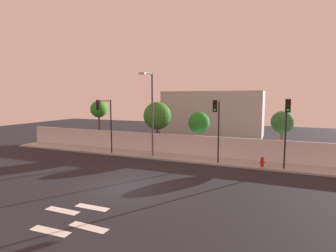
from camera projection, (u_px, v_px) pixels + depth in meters
ground_plane at (128, 187)px, 16.06m from camera, size 80.00×80.00×0.00m
sidewalk at (176, 158)px, 23.58m from camera, size 36.00×2.40×0.15m
perimeter_wall at (181, 144)px, 24.66m from camera, size 36.00×0.18×1.80m
crosswalk_marking at (74, 218)px, 11.92m from camera, size 4.04×3.04×0.01m
traffic_light_left at (287, 119)px, 18.62m from camera, size 0.35×1.56×5.11m
traffic_light_center at (217, 118)px, 20.48m from camera, size 0.34×1.58×5.03m
traffic_light_right at (104, 115)px, 24.36m from camera, size 0.60×1.68×5.00m
street_lamp_curbside at (151, 108)px, 23.29m from camera, size 0.62×1.84×7.31m
fire_hydrant at (262, 162)px, 20.06m from camera, size 0.44×0.26×0.78m
roadside_tree_leftmost at (99, 110)px, 29.48m from camera, size 1.85×1.85×5.01m
roadside_tree_midleft at (157, 116)px, 26.82m from camera, size 2.79×2.79×4.92m
roadside_tree_midright at (199, 123)px, 25.23m from camera, size 2.02×2.02×4.01m
roadside_tree_rightmost at (282, 123)px, 22.44m from camera, size 1.86×1.86×4.23m
low_building_distant at (213, 114)px, 37.41m from camera, size 13.42×6.00×6.19m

